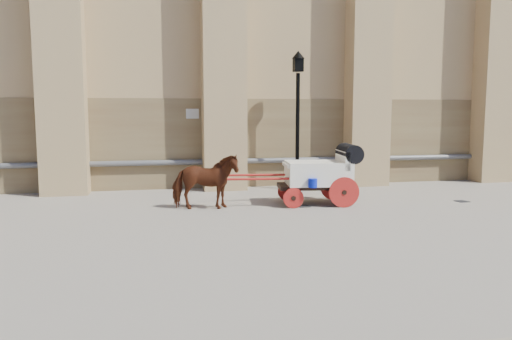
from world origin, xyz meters
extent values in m
plane|color=gray|center=(0.00, 0.00, 0.00)|extent=(90.00, 90.00, 0.00)
cube|color=olive|center=(2.00, 4.15, 1.50)|extent=(44.00, 0.35, 3.00)
cylinder|color=#59595B|center=(2.00, 3.88, 0.90)|extent=(42.00, 0.18, 0.18)
cube|color=beige|center=(-2.00, 3.97, 2.50)|extent=(0.42, 0.04, 0.32)
imported|color=#582612|center=(-1.96, 0.32, 0.74)|extent=(1.81, 0.96, 1.47)
cube|color=black|center=(1.11, 0.47, 0.51)|extent=(2.12, 1.15, 0.11)
cube|color=white|center=(1.20, 0.46, 0.87)|extent=(1.87, 1.35, 0.64)
cube|color=white|center=(1.89, 0.38, 1.24)|extent=(0.27, 1.16, 0.51)
cube|color=white|center=(0.43, 0.55, 1.10)|extent=(0.44, 1.04, 0.09)
cylinder|color=black|center=(2.07, 0.36, 1.42)|extent=(0.65, 1.20, 0.51)
cylinder|color=red|center=(1.73, -0.18, 0.41)|extent=(0.83, 0.15, 0.83)
cylinder|color=red|center=(1.86, 0.95, 0.41)|extent=(0.83, 0.15, 0.83)
cylinder|color=red|center=(0.36, -0.02, 0.28)|extent=(0.55, 0.12, 0.55)
cylinder|color=red|center=(0.49, 1.12, 0.28)|extent=(0.55, 0.12, 0.55)
cylinder|color=red|center=(-0.44, 0.24, 0.78)|extent=(2.20, 0.32, 0.06)
cylinder|color=red|center=(-0.35, 1.06, 0.78)|extent=(2.20, 0.32, 0.06)
cylinder|color=#081CBB|center=(0.85, -0.15, 0.69)|extent=(0.24, 0.24, 0.24)
cylinder|color=black|center=(1.35, 3.07, 1.90)|extent=(0.13, 0.13, 3.81)
cone|color=black|center=(1.35, 3.07, 0.19)|extent=(0.38, 0.38, 0.38)
cube|color=black|center=(1.35, 3.07, 4.07)|extent=(0.30, 0.30, 0.44)
cone|color=black|center=(1.35, 3.07, 4.39)|extent=(0.42, 0.42, 0.25)
cube|color=black|center=(0.69, 0.16, 0.01)|extent=(0.37, 0.37, 0.01)
cube|color=black|center=(5.38, -0.03, 0.01)|extent=(0.37, 0.37, 0.01)
camera|label=1|loc=(-3.23, -12.69, 2.60)|focal=35.00mm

